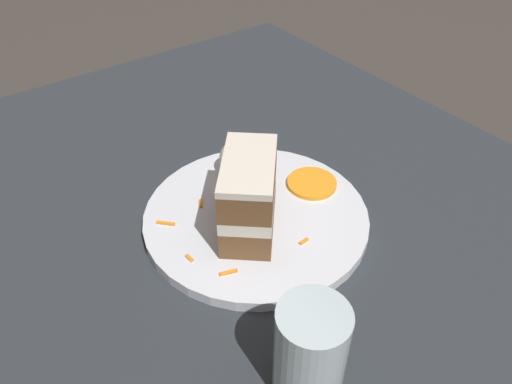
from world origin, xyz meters
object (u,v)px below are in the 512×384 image
cake_slice (249,195)px  drinking_glass (309,357)px  orange_garnish (312,183)px  plate (256,217)px  cream_dollop (236,159)px

cake_slice → drinking_glass: size_ratio=1.17×
cake_slice → orange_garnish: size_ratio=1.88×
plate → cake_slice: bearing=-55.9°
cream_dollop → drinking_glass: bearing=-22.6°
drinking_glass → cake_slice: bearing=159.2°
plate → drinking_glass: drinking_glass is taller
cream_dollop → orange_garnish: (0.08, 0.07, -0.02)m
cake_slice → orange_garnish: 0.13m
cream_dollop → orange_garnish: cream_dollop is taller
plate → cake_slice: size_ratio=2.27×
cream_dollop → plate: bearing=-17.7°
drinking_glass → cream_dollop: bearing=157.4°
plate → cream_dollop: (-0.08, 0.03, 0.03)m
cream_dollop → drinking_glass: size_ratio=0.46×
cream_dollop → orange_garnish: size_ratio=0.73×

